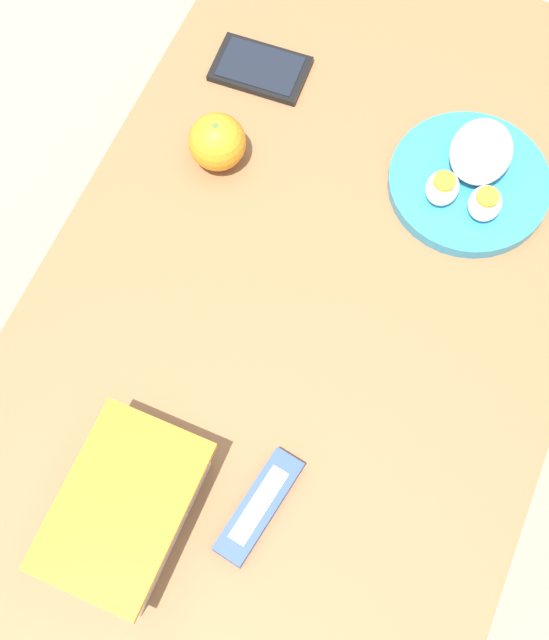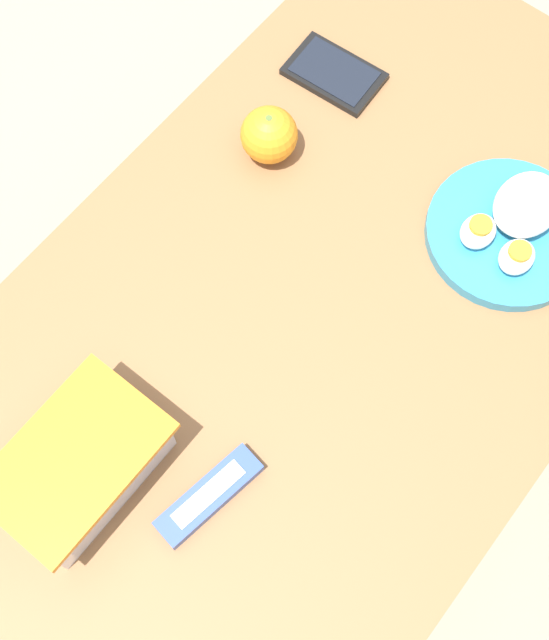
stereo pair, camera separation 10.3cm
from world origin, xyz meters
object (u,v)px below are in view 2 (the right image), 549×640
(orange_fruit, at_px, (269,135))
(cell_phone, at_px, (334,74))
(food_container, at_px, (80,467))
(rice_plate, at_px, (512,226))
(candy_bar, at_px, (209,496))

(orange_fruit, height_order, cell_phone, orange_fruit)
(food_container, bearing_deg, rice_plate, -20.44)
(rice_plate, bearing_deg, orange_fruit, 106.47)
(rice_plate, relative_size, cell_phone, 1.58)
(orange_fruit, bearing_deg, food_container, -167.14)
(orange_fruit, bearing_deg, cell_phone, 2.19)
(orange_fruit, bearing_deg, candy_bar, -149.67)
(orange_fruit, height_order, candy_bar, orange_fruit)
(food_container, distance_m, cell_phone, 0.62)
(rice_plate, distance_m, candy_bar, 0.49)
(food_container, height_order, orange_fruit, food_container)
(rice_plate, height_order, candy_bar, rice_plate)
(cell_phone, bearing_deg, food_container, -169.67)
(food_container, relative_size, rice_plate, 0.95)
(cell_phone, bearing_deg, orange_fruit, -177.81)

